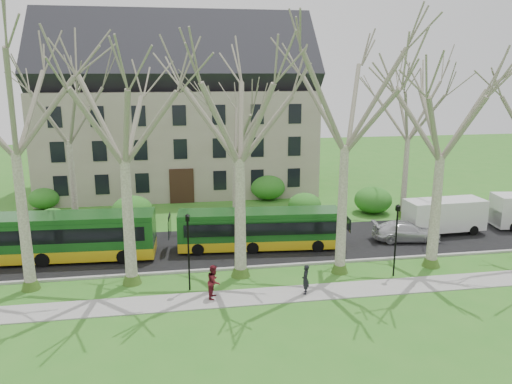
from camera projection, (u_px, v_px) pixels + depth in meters
The scene contains 15 objects.
ground at pixel (291, 276), 29.60m from camera, with size 120.00×120.00×0.00m, color #327722.
sidewalk at pixel (301, 293), 27.20m from camera, with size 70.00×2.00×0.06m, color gray.
road at pixel (273, 244), 34.86m from camera, with size 80.00×8.00×0.06m, color black.
curb at pixel (285, 265), 31.02m from camera, with size 80.00×0.25×0.14m, color #A5A39E.
building at pixel (178, 110), 49.73m from camera, with size 26.50×12.20×16.00m.
tree_row_verge at pixel (292, 159), 28.23m from camera, with size 49.00×7.00×14.00m.
tree_row_far at pixel (243, 148), 38.51m from camera, with size 33.00×7.00×12.00m.
lamp_row at pixel (296, 240), 28.03m from camera, with size 36.22×0.22×4.30m.
hedges at pixel (199, 203), 42.04m from camera, with size 30.60×8.60×2.00m.
bus_lead at pixel (56, 237), 31.62m from camera, with size 12.28×2.56×3.07m, color #144816, non-canonical shape.
bus_follow at pixel (259, 229), 33.73m from camera, with size 10.90×2.27×2.72m, color #144816, non-canonical shape.
sedan at pixel (406, 231), 35.41m from camera, with size 1.93×4.74×1.38m, color silver.
van_a at pixel (444, 216), 36.94m from camera, with size 5.83×2.12×2.54m, color silver, non-canonical shape.
pedestrian_a at pixel (305, 279), 26.94m from camera, with size 0.59×0.39×1.63m, color black.
pedestrian_b at pixel (214, 281), 26.43m from camera, with size 0.89×0.69×1.83m, color #59141C.
Camera 1 is at (-6.56, -26.86, 11.85)m, focal length 35.00 mm.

